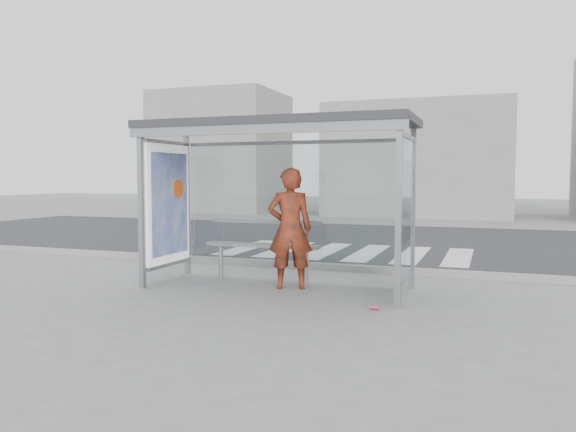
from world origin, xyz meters
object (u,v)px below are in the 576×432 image
(person, at_px, (290,229))
(bench, at_px, (263,245))
(soda_can, at_px, (375,308))
(bus_shelter, at_px, (256,162))

(person, height_order, bench, person)
(bench, bearing_deg, soda_can, -33.04)
(bench, xyz_separation_m, soda_can, (2.18, -1.42, -0.57))
(bus_shelter, xyz_separation_m, person, (0.58, -0.02, -1.04))
(bench, bearing_deg, bus_shelter, -80.94)
(bus_shelter, bearing_deg, bench, 99.06)
(bench, relative_size, soda_can, 17.54)
(bus_shelter, distance_m, soda_can, 3.04)
(person, xyz_separation_m, bench, (-0.65, 0.45, -0.34))
(bus_shelter, xyz_separation_m, bench, (-0.07, 0.43, -1.38))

